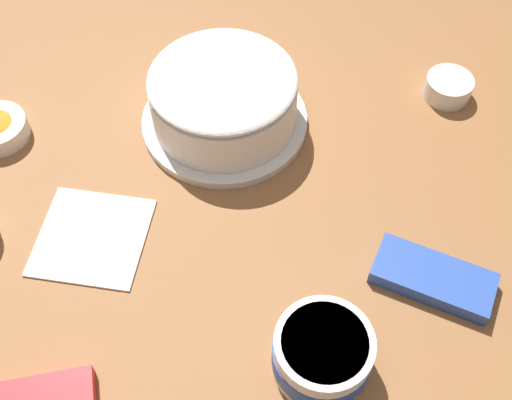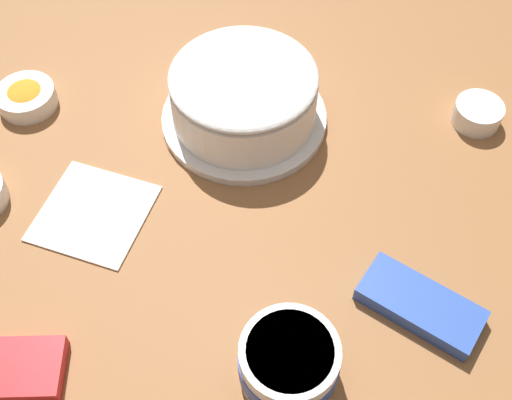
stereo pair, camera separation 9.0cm
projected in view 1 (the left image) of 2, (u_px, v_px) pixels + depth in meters
The scene contains 6 objects.
ground_plane at pixel (276, 271), 0.88m from camera, with size 1.54×1.54×0.00m, color #936038.
frosted_cake at pixel (224, 100), 0.99m from camera, with size 0.26×0.26×0.12m.
frosting_tub at pixel (322, 353), 0.77m from camera, with size 0.12×0.12×0.08m.
sprinkle_bowl_blue at pixel (448, 87), 1.05m from camera, with size 0.08×0.08×0.04m.
candy_box_upper at pixel (433, 278), 0.86m from camera, with size 0.16×0.07×0.02m, color #2D51B2.
paper_napkin at pixel (92, 236), 0.90m from camera, with size 0.15×0.15×0.01m, color white.
Camera 1 is at (0.04, 0.42, 0.77)m, focal length 45.14 mm.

